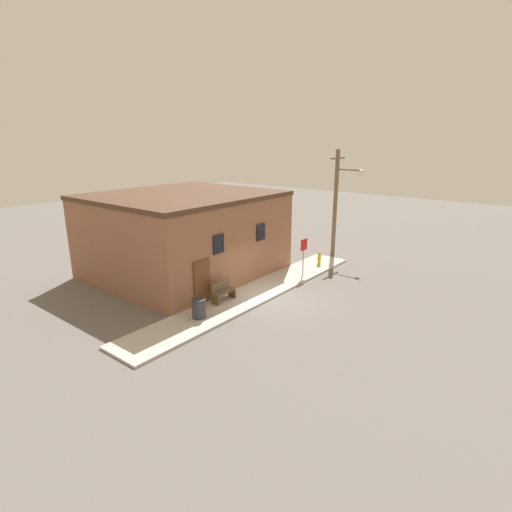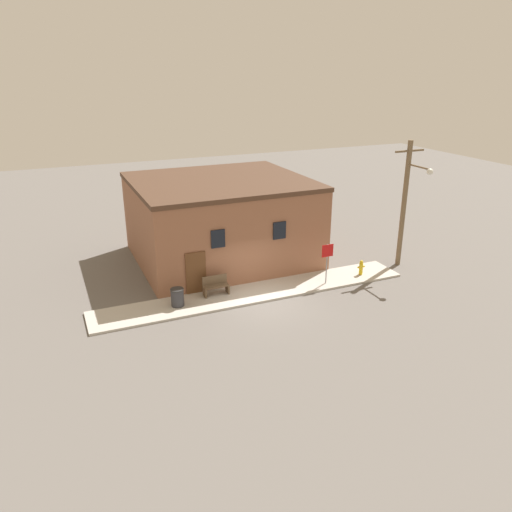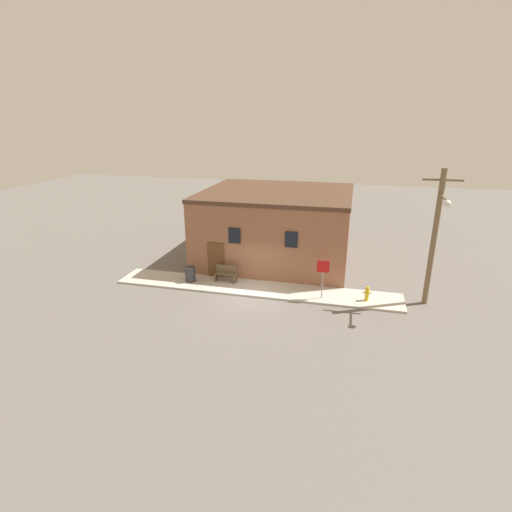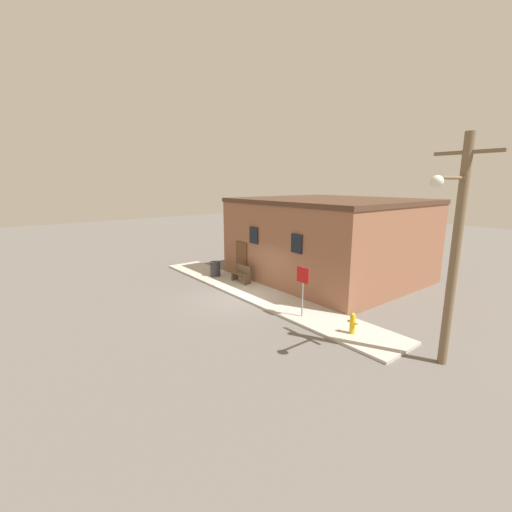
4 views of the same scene
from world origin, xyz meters
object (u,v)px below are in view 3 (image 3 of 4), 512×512
at_px(fire_hydrant, 367,293).
at_px(stop_sign, 323,272).
at_px(bench, 226,274).
at_px(trash_bin, 190,274).
at_px(utility_pole, 435,235).

relative_size(fire_hydrant, stop_sign, 0.38).
bearing_deg(bench, trash_bin, -167.09).
bearing_deg(bench, utility_pole, -1.06).
xyz_separation_m(fire_hydrant, bench, (-7.88, 0.70, 0.04)).
bearing_deg(stop_sign, fire_hydrant, 6.71).
bearing_deg(trash_bin, bench, 12.91).
bearing_deg(fire_hydrant, bench, 174.92).
relative_size(bench, trash_bin, 1.46).
height_order(fire_hydrant, trash_bin, trash_bin).
relative_size(stop_sign, bench, 1.69).
height_order(stop_sign, bench, stop_sign).
bearing_deg(fire_hydrant, utility_pole, 9.72).
height_order(fire_hydrant, utility_pole, utility_pole).
distance_m(fire_hydrant, utility_pole, 4.37).
bearing_deg(utility_pole, fire_hydrant, -170.28).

